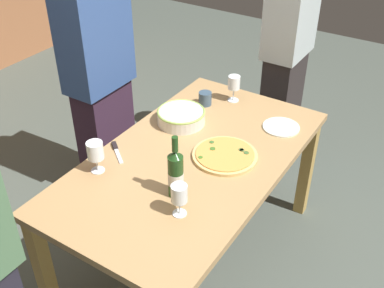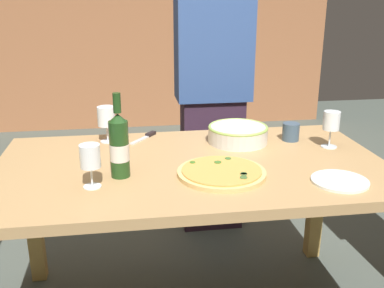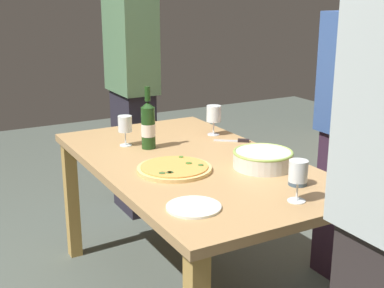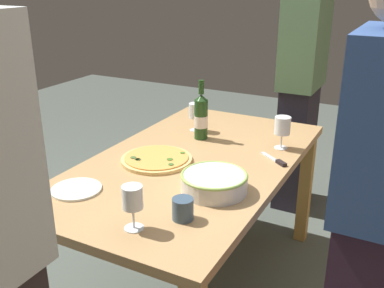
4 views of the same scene
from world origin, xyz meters
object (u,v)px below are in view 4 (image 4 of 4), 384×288
at_px(serving_bowl, 214,182).
at_px(wine_glass_by_bottle, 282,127).
at_px(cup_amber, 183,209).
at_px(side_plate, 76,189).
at_px(wine_bottle, 201,117).
at_px(person_guest_left, 301,82).
at_px(wine_glass_near_pizza, 133,200).
at_px(pizza_knife, 276,161).
at_px(wine_glass_far_left, 195,111).
at_px(pizza, 157,159).
at_px(person_host, 372,204).
at_px(dining_table, 192,177).

xyz_separation_m(serving_bowl, wine_glass_by_bottle, (-0.60, 0.10, 0.07)).
height_order(cup_amber, side_plate, cup_amber).
bearing_deg(wine_bottle, side_plate, -12.61).
distance_m(wine_bottle, person_guest_left, 0.97).
bearing_deg(wine_glass_near_pizza, cup_amber, 138.77).
bearing_deg(pizza_knife, side_plate, -43.55).
height_order(wine_glass_by_bottle, wine_glass_far_left, wine_glass_by_bottle).
xyz_separation_m(serving_bowl, cup_amber, (0.25, -0.01, -0.00)).
xyz_separation_m(pizza, wine_glass_by_bottle, (-0.44, 0.48, 0.10)).
bearing_deg(person_guest_left, cup_amber, 10.32).
xyz_separation_m(serving_bowl, pizza_knife, (-0.42, 0.13, -0.04)).
distance_m(serving_bowl, wine_glass_near_pizza, 0.42).
relative_size(side_plate, person_host, 0.13).
xyz_separation_m(dining_table, wine_glass_near_pizza, (0.64, 0.11, 0.21)).
distance_m(cup_amber, person_host, 0.67).
distance_m(pizza, wine_glass_near_pizza, 0.61).
bearing_deg(person_guest_left, pizza, -5.37).
distance_m(dining_table, person_guest_left, 1.25).
height_order(pizza_knife, person_host, person_host).
relative_size(wine_glass_near_pizza, side_plate, 0.79).
height_order(wine_glass_near_pizza, wine_glass_by_bottle, wine_glass_by_bottle).
xyz_separation_m(cup_amber, person_host, (-0.26, 0.61, 0.05)).
height_order(dining_table, pizza_knife, pizza_knife).
distance_m(side_plate, pizza_knife, 0.94).
bearing_deg(person_guest_left, serving_bowl, 10.74).
distance_m(dining_table, side_plate, 0.59).
height_order(wine_glass_by_bottle, person_host, person_host).
xyz_separation_m(wine_glass_by_bottle, cup_amber, (0.86, -0.11, -0.07)).
height_order(pizza, cup_amber, cup_amber).
xyz_separation_m(wine_bottle, cup_amber, (0.79, 0.33, -0.08)).
bearing_deg(wine_glass_far_left, side_plate, -5.82).
xyz_separation_m(dining_table, person_guest_left, (-1.21, 0.20, 0.25)).
xyz_separation_m(wine_glass_near_pizza, cup_amber, (-0.14, 0.12, -0.07)).
distance_m(wine_glass_near_pizza, side_plate, 0.42).
bearing_deg(serving_bowl, dining_table, -136.94).
bearing_deg(wine_glass_near_pizza, pizza_knife, 162.10).
xyz_separation_m(wine_glass_near_pizza, person_guest_left, (-1.85, 0.09, 0.04)).
height_order(cup_amber, pizza_knife, cup_amber).
xyz_separation_m(pizza, wine_bottle, (-0.38, 0.05, 0.11)).
bearing_deg(wine_glass_far_left, dining_table, 25.27).
height_order(wine_glass_near_pizza, cup_amber, wine_glass_near_pizza).
xyz_separation_m(wine_bottle, pizza_knife, (0.12, 0.47, -0.12)).
relative_size(pizza, person_guest_left, 0.19).
bearing_deg(wine_glass_near_pizza, wine_glass_by_bottle, 167.12).
height_order(wine_glass_by_bottle, pizza_knife, wine_glass_by_bottle).
xyz_separation_m(wine_glass_near_pizza, wine_glass_far_left, (-1.03, -0.29, -0.00)).
bearing_deg(wine_glass_near_pizza, person_host, 118.29).
xyz_separation_m(wine_glass_by_bottle, side_plate, (0.86, -0.61, -0.11)).
xyz_separation_m(pizza, wine_glass_near_pizza, (0.55, 0.25, 0.10)).
xyz_separation_m(dining_table, person_host, (0.25, 0.84, 0.19)).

